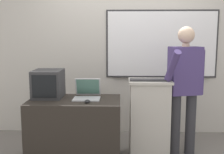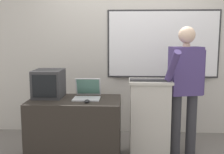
% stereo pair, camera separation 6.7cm
% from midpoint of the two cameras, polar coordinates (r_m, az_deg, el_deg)
% --- Properties ---
extents(back_wall, '(6.40, 0.17, 2.75)m').
position_cam_midpoint_polar(back_wall, '(4.41, 2.44, 6.38)').
color(back_wall, beige).
rests_on(back_wall, ground_plane).
extents(lectern_podium, '(0.53, 0.42, 0.98)m').
position_cam_midpoint_polar(lectern_podium, '(3.62, 7.02, -8.27)').
color(lectern_podium, '#BCB7AD').
rests_on(lectern_podium, ground_plane).
extents(side_desk, '(1.09, 0.64, 0.77)m').
position_cam_midpoint_polar(side_desk, '(3.51, -8.00, -10.68)').
color(side_desk, '#28231E').
rests_on(side_desk, ground_plane).
extents(person_presenter, '(0.55, 0.58, 1.64)m').
position_cam_midpoint_polar(person_presenter, '(3.62, 14.01, -1.22)').
color(person_presenter, '#333338').
rests_on(person_presenter, ground_plane).
extents(laptop, '(0.32, 0.33, 0.24)m').
position_cam_midpoint_polar(laptop, '(3.45, -5.60, -3.20)').
color(laptop, '#B7BABF').
rests_on(laptop, side_desk).
extents(wireless_keyboard, '(0.45, 0.14, 0.02)m').
position_cam_midpoint_polar(wireless_keyboard, '(3.46, 6.77, -0.59)').
color(wireless_keyboard, '#2D2D30').
rests_on(wireless_keyboard, lectern_podium).
extents(computer_mouse_by_laptop, '(0.06, 0.10, 0.03)m').
position_cam_midpoint_polar(computer_mouse_by_laptop, '(3.22, -5.64, -4.94)').
color(computer_mouse_by_laptop, black).
rests_on(computer_mouse_by_laptop, side_desk).
extents(computer_mouse_by_keyboard, '(0.06, 0.10, 0.03)m').
position_cam_midpoint_polar(computer_mouse_by_keyboard, '(3.48, 10.75, -0.51)').
color(computer_mouse_by_keyboard, black).
rests_on(computer_mouse_by_keyboard, lectern_podium).
extents(crt_monitor, '(0.35, 0.39, 0.34)m').
position_cam_midpoint_polar(crt_monitor, '(3.55, -13.35, -1.33)').
color(crt_monitor, '#333335').
rests_on(crt_monitor, side_desk).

